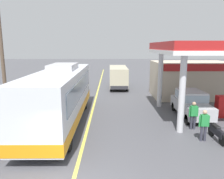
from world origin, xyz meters
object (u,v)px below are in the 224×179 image
(coach_bus_main, at_px, (61,97))
(pedestrian_near_pump, at_px, (204,124))
(car_at_pump, at_px, (191,102))
(motorcycle_parked_forecourt, at_px, (217,132))
(minibus_opposing_lane, at_px, (118,75))
(pedestrian_by_shop, at_px, (193,114))

(coach_bus_main, xyz_separation_m, pedestrian_near_pump, (7.88, -2.84, -0.79))
(car_at_pump, bearing_deg, pedestrian_near_pump, -101.27)
(car_at_pump, relative_size, motorcycle_parked_forecourt, 2.33)
(coach_bus_main, xyz_separation_m, motorcycle_parked_forecourt, (8.61, -2.78, -1.28))
(minibus_opposing_lane, xyz_separation_m, pedestrian_by_shop, (3.91, -13.52, -0.54))
(motorcycle_parked_forecourt, bearing_deg, pedestrian_near_pump, -175.74)
(car_at_pump, bearing_deg, coach_bus_main, -172.08)
(minibus_opposing_lane, relative_size, motorcycle_parked_forecourt, 3.41)
(minibus_opposing_lane, distance_m, motorcycle_parked_forecourt, 15.83)
(car_at_pump, xyz_separation_m, pedestrian_near_pump, (-0.81, -4.05, -0.08))
(coach_bus_main, height_order, pedestrian_near_pump, coach_bus_main)
(pedestrian_by_shop, bearing_deg, coach_bus_main, 171.58)
(pedestrian_near_pump, relative_size, pedestrian_by_shop, 1.00)
(car_at_pump, distance_m, minibus_opposing_lane, 12.07)
(motorcycle_parked_forecourt, relative_size, pedestrian_by_shop, 1.08)
(coach_bus_main, distance_m, motorcycle_parked_forecourt, 9.14)
(motorcycle_parked_forecourt, height_order, pedestrian_by_shop, pedestrian_by_shop)
(coach_bus_main, xyz_separation_m, car_at_pump, (8.69, 1.21, -0.71))
(motorcycle_parked_forecourt, bearing_deg, coach_bus_main, 162.08)
(car_at_pump, distance_m, pedestrian_near_pump, 4.13)
(motorcycle_parked_forecourt, relative_size, pedestrian_near_pump, 1.08)
(coach_bus_main, distance_m, car_at_pump, 8.80)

